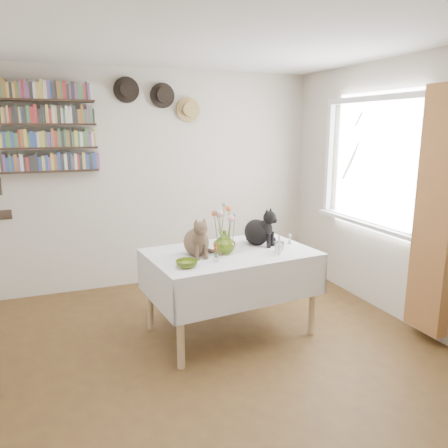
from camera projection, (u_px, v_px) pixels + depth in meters
name	position (u px, v px, depth m)	size (l,w,h in m)	color
room	(220.00, 215.00, 3.06)	(4.08, 4.58, 2.58)	brown
window	(371.00, 173.00, 4.46)	(0.12, 1.52, 1.32)	white
curtain	(437.00, 213.00, 3.65)	(0.12, 0.38, 2.10)	brown
dining_table	(230.00, 272.00, 3.93)	(1.53, 1.07, 0.77)	white
tabby_cat	(196.00, 235.00, 3.74)	(0.24, 0.30, 0.35)	brown
black_cat	(257.00, 225.00, 4.08)	(0.24, 0.31, 0.37)	black
flower_vase	(224.00, 242.00, 3.81)	(0.19, 0.19, 0.20)	#A4C03B
green_bowl	(187.00, 264.00, 3.45)	(0.17, 0.17, 0.05)	#A4C03B
drinking_glass	(279.00, 247.00, 3.88)	(0.10, 0.10, 0.09)	white
candlestick	(279.00, 248.00, 3.78)	(0.05, 0.05, 0.17)	white
berry_jar	(216.00, 252.00, 3.57)	(0.05, 0.05, 0.18)	white
porcelain_figurine	(290.00, 240.00, 4.13)	(0.05, 0.05, 0.09)	white
flower_bouquet	(224.00, 215.00, 3.77)	(0.17, 0.13, 0.39)	#4C7233
bookshelf_unit	(46.00, 128.00, 4.51)	(1.00, 0.16, 0.91)	#332318
wall_hats	(160.00, 98.00, 4.89)	(0.98, 0.09, 0.48)	black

